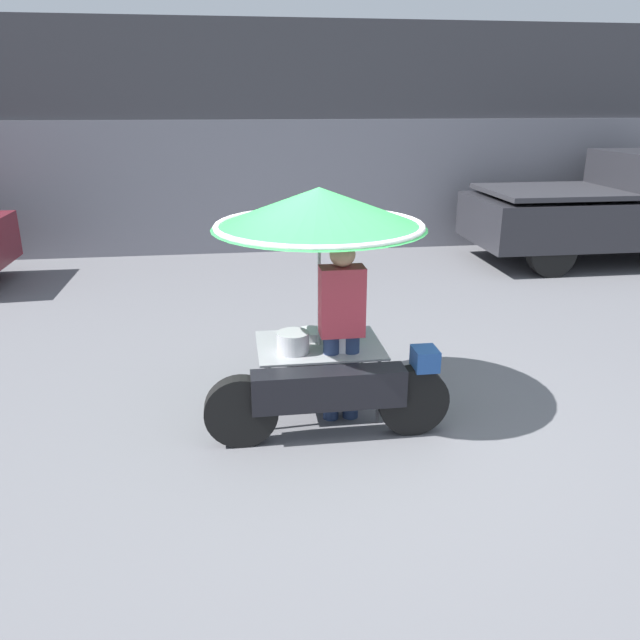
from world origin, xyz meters
name	(u,v)px	position (x,y,z in m)	size (l,w,h in m)	color
ground_plane	(351,422)	(0.00, 0.00, 0.00)	(36.00, 36.00, 0.00)	slate
shopfront_building	(279,138)	(0.00, 7.80, 2.02)	(28.00, 2.06, 4.06)	#38383D
vendor_motorcycle_cart	(321,244)	(-0.24, 0.25, 1.58)	(2.07, 1.83, 2.04)	black
vendor_person	(342,323)	(-0.08, 0.10, 0.91)	(0.38, 0.22, 1.63)	navy
pickup_truck	(617,209)	(5.71, 5.21, 0.92)	(4.85, 1.98, 1.89)	black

